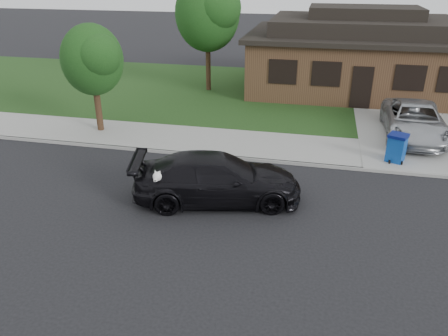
# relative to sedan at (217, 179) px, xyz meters

# --- Properties ---
(ground) EXTENTS (120.00, 120.00, 0.00)m
(ground) POSITION_rel_sedan_xyz_m (0.95, -0.21, -0.76)
(ground) COLOR black
(ground) RESTS_ON ground
(sidewalk) EXTENTS (60.00, 3.00, 0.12)m
(sidewalk) POSITION_rel_sedan_xyz_m (0.95, 4.79, -0.70)
(sidewalk) COLOR gray
(sidewalk) RESTS_ON ground
(curb) EXTENTS (60.00, 0.12, 0.12)m
(curb) POSITION_rel_sedan_xyz_m (0.95, 3.29, -0.70)
(curb) COLOR gray
(curb) RESTS_ON ground
(lawn) EXTENTS (60.00, 13.00, 0.13)m
(lawn) POSITION_rel_sedan_xyz_m (0.95, 12.79, -0.70)
(lawn) COLOR #193814
(lawn) RESTS_ON ground
(driveway) EXTENTS (4.50, 13.00, 0.14)m
(driveway) POSITION_rel_sedan_xyz_m (6.95, 9.79, -0.69)
(driveway) COLOR gray
(driveway) RESTS_ON ground
(sedan) EXTENTS (5.58, 3.27, 1.52)m
(sedan) POSITION_rel_sedan_xyz_m (0.00, 0.00, 0.00)
(sedan) COLOR black
(sedan) RESTS_ON ground
(minivan) EXTENTS (2.48, 5.18, 1.43)m
(minivan) POSITION_rel_sedan_xyz_m (6.94, 7.06, 0.09)
(minivan) COLOR #B1B5B9
(minivan) RESTS_ON driveway
(recycling_bin) EXTENTS (0.85, 0.85, 1.08)m
(recycling_bin) POSITION_rel_sedan_xyz_m (5.88, 4.16, -0.10)
(recycling_bin) COLOR #0D3F96
(recycling_bin) RESTS_ON sidewalk
(house) EXTENTS (12.60, 8.60, 4.65)m
(house) POSITION_rel_sedan_xyz_m (4.95, 14.78, 1.37)
(house) COLOR #422B1C
(house) RESTS_ON ground
(tree_0) EXTENTS (3.78, 3.60, 6.34)m
(tree_0) POSITION_rel_sedan_xyz_m (-3.39, 12.66, 3.72)
(tree_0) COLOR #332114
(tree_0) RESTS_ON ground
(tree_2) EXTENTS (2.73, 2.60, 4.59)m
(tree_2) POSITION_rel_sedan_xyz_m (-6.43, 4.90, 2.51)
(tree_2) COLOR #332114
(tree_2) RESTS_ON ground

